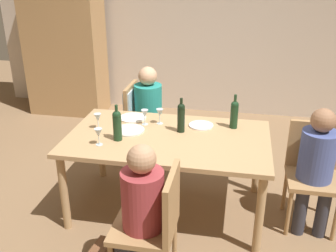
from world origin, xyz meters
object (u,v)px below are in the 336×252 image
(chair_near, at_px, (156,221))
(wine_glass_centre, at_px, (98,118))
(dining_table, at_px, (168,144))
(wine_glass_far, at_px, (160,113))
(dinner_plate_guest_right, at_px, (133,118))
(person_man_guest, at_px, (139,206))
(dinner_plate_guest_left, at_px, (129,130))
(armoire_cabinet, at_px, (65,40))
(chair_right_end, at_px, (313,167))
(wine_bottle_short_olive, at_px, (117,124))
(person_man_bearded, at_px, (151,109))
(chair_far_left, at_px, (138,113))
(wine_glass_near_left, at_px, (98,133))
(person_woman_host, at_px, (317,162))
(wine_bottle_dark_red, at_px, (181,117))
(wine_glass_near_right, at_px, (145,114))
(dinner_plate_host, at_px, (201,125))
(wine_bottle_tall_green, at_px, (234,113))

(chair_near, xyz_separation_m, wine_glass_centre, (-0.75, 0.95, 0.33))
(dining_table, distance_m, wine_glass_far, 0.35)
(wine_glass_centre, xyz_separation_m, dinner_plate_guest_right, (0.25, 0.30, -0.10))
(person_man_guest, distance_m, wine_glass_far, 1.20)
(wine_glass_centre, bearing_deg, wine_glass_far, 22.88)
(dinner_plate_guest_left, relative_size, dinner_plate_guest_right, 1.05)
(armoire_cabinet, relative_size, chair_right_end, 2.37)
(wine_bottle_short_olive, bearing_deg, dining_table, 19.95)
(wine_glass_far, bearing_deg, person_man_bearded, 110.91)
(dining_table, relative_size, chair_right_end, 1.94)
(chair_near, bearing_deg, person_man_guest, 90.00)
(dinner_plate_guest_right, bearing_deg, chair_far_left, 100.68)
(person_man_bearded, xyz_separation_m, wine_glass_near_left, (-0.16, -1.18, 0.21))
(chair_right_end, xyz_separation_m, person_woman_host, (0.00, -0.11, 0.11))
(wine_bottle_short_olive, height_order, wine_glass_near_left, wine_bottle_short_olive)
(wine_bottle_short_olive, bearing_deg, person_man_bearded, 87.90)
(wine_bottle_dark_red, bearing_deg, chair_near, -90.47)
(armoire_cabinet, relative_size, wine_glass_near_right, 14.63)
(person_woman_host, relative_size, person_man_bearded, 0.98)
(chair_right_end, distance_m, dinner_plate_host, 1.05)
(person_woman_host, xyz_separation_m, wine_bottle_short_olive, (-1.69, -0.12, 0.26))
(chair_near, bearing_deg, chair_right_end, -50.01)
(wine_glass_near_right, relative_size, wine_glass_far, 1.00)
(person_woman_host, relative_size, wine_bottle_dark_red, 3.46)
(dinner_plate_host, bearing_deg, wine_glass_near_left, -145.00)
(dining_table, relative_size, dinner_plate_guest_right, 6.78)
(wine_bottle_tall_green, xyz_separation_m, wine_glass_far, (-0.69, -0.04, -0.04))
(wine_bottle_short_olive, height_order, dinner_plate_host, wine_bottle_short_olive)
(chair_far_left, height_order, wine_glass_near_left, chair_far_left)
(wine_bottle_tall_green, distance_m, wine_bottle_dark_red, 0.50)
(wine_bottle_dark_red, xyz_separation_m, wine_glass_near_right, (-0.36, 0.10, -0.04))
(wine_glass_centre, relative_size, wine_glass_near_right, 1.00)
(wine_glass_near_left, height_order, dinner_plate_guest_right, wine_glass_near_left)
(person_man_guest, height_order, dinner_plate_guest_right, person_man_guest)
(person_man_bearded, distance_m, dinner_plate_host, 0.90)
(wine_glass_near_left, distance_m, wine_glass_far, 0.68)
(armoire_cabinet, distance_m, chair_near, 3.84)
(wine_glass_centre, bearing_deg, wine_glass_near_right, 24.07)
(person_woman_host, bearing_deg, dining_table, -1.16)
(wine_bottle_dark_red, bearing_deg, chair_right_end, -1.85)
(person_woman_host, distance_m, person_man_guest, 1.57)
(dining_table, xyz_separation_m, dinner_plate_guest_right, (-0.42, 0.34, 0.09))
(dining_table, height_order, person_man_bearded, person_man_bearded)
(chair_far_left, xyz_separation_m, dinner_plate_host, (0.79, -0.62, 0.17))
(dinner_plate_host, height_order, dinner_plate_guest_left, same)
(person_woman_host, xyz_separation_m, person_man_bearded, (-1.65, 0.93, 0.01))
(dinner_plate_host, relative_size, dinner_plate_guest_left, 0.83)
(wine_glass_centre, bearing_deg, dinner_plate_guest_right, 50.92)
(dinner_plate_guest_left, bearing_deg, wine_bottle_short_olive, -102.76)
(dining_table, height_order, chair_far_left, chair_far_left)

